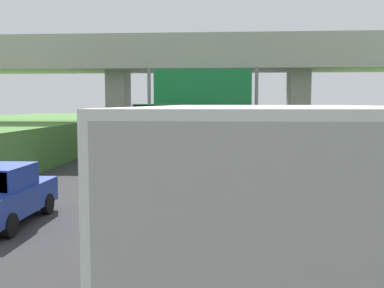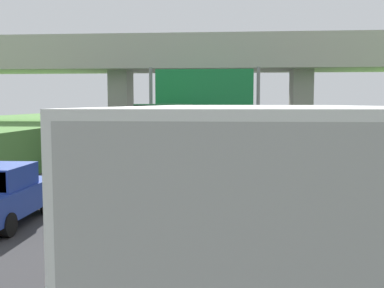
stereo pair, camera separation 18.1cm
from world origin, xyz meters
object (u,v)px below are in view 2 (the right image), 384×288
at_px(overhead_highway_sign, 204,94).
at_px(truck_green, 169,133).
at_px(car_white, 236,161).
at_px(car_blue, 1,195).
at_px(truck_silver, 231,121).
at_px(truck_red, 257,233).

height_order(overhead_highway_sign, truck_green, overhead_highway_sign).
distance_m(truck_green, car_white, 4.40).
relative_size(truck_green, car_white, 1.78).
bearing_deg(car_blue, car_white, 50.90).
relative_size(car_blue, car_white, 1.00).
distance_m(truck_silver, car_white, 19.09).
xyz_separation_m(truck_silver, car_white, (0.15, -19.06, -1.08)).
relative_size(truck_green, truck_silver, 1.00).
bearing_deg(truck_red, car_blue, 134.17).
relative_size(overhead_highway_sign, car_blue, 1.43).
distance_m(truck_silver, car_blue, 28.31).
bearing_deg(truck_silver, overhead_highway_sign, -95.48).
xyz_separation_m(truck_red, car_white, (-0.01, 15.49, -1.08)).
distance_m(truck_green, truck_red, 18.38).
bearing_deg(overhead_highway_sign, truck_red, -84.96).
height_order(overhead_highway_sign, car_blue, overhead_highway_sign).
xyz_separation_m(truck_silver, car_blue, (-6.69, -27.49, -1.08)).
bearing_deg(truck_silver, truck_green, -101.13).
distance_m(truck_red, car_blue, 9.91).
distance_m(overhead_highway_sign, truck_silver, 15.83).
relative_size(truck_silver, car_white, 1.78).
xyz_separation_m(car_blue, car_white, (6.85, 8.43, 0.00)).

